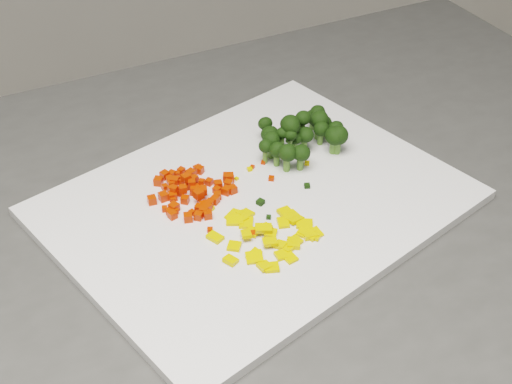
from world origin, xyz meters
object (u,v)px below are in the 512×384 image
object	(u,v)px
cutting_board	(256,203)
carrot_pile	(193,185)
pepper_pile	(262,228)
broccoli_pile	(301,134)

from	to	relation	value
cutting_board	carrot_pile	bearing A→B (deg)	155.17
pepper_pile	broccoli_pile	world-z (taller)	broccoli_pile
cutting_board	pepper_pile	size ratio (longest dim) A/B	3.88
cutting_board	carrot_pile	distance (m)	0.07
pepper_pile	broccoli_pile	bearing A→B (deg)	54.16
pepper_pile	carrot_pile	bearing A→B (deg)	121.03
cutting_board	pepper_pile	distance (m)	0.06
carrot_pile	pepper_pile	distance (m)	0.10
pepper_pile	broccoli_pile	distance (m)	0.16
carrot_pile	broccoli_pile	distance (m)	0.15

